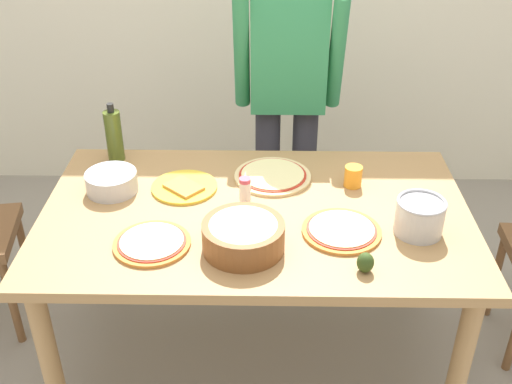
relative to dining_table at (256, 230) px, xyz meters
The scene contains 14 objects.
ground 0.67m from the dining_table, ahead, with size 8.00×8.00×0.00m, color gray.
dining_table is the anchor object (origin of this frame).
person_cook 0.81m from the dining_table, 79.84° to the left, with size 0.49×0.25×1.62m.
pizza_raw_on_board 0.27m from the dining_table, 75.24° to the left, with size 0.31×0.31×0.02m.
pizza_cooked_on_tray 0.43m from the dining_table, 147.74° to the right, with size 0.27×0.27×0.02m.
pizza_second_cooked 0.35m from the dining_table, 24.23° to the right, with size 0.28×0.28×0.02m.
plate_with_slice 0.34m from the dining_table, 152.05° to the left, with size 0.26×0.26×0.02m.
popcorn_bowl 0.28m from the dining_table, 99.07° to the right, with size 0.28×0.28×0.11m.
mixing_bowl_steel 0.59m from the dining_table, 166.84° to the left, with size 0.20×0.20×0.08m.
olive_oil_bottle 0.75m from the dining_table, 146.92° to the left, with size 0.07×0.07×0.26m.
steel_pot 0.61m from the dining_table, 12.67° to the right, with size 0.17×0.17×0.13m.
cup_orange 0.45m from the dining_table, 26.09° to the left, with size 0.07×0.07×0.09m, color orange.
salt_shaker 0.16m from the dining_table, 127.21° to the left, with size 0.04×0.04×0.11m.
avocado 0.52m from the dining_table, 44.55° to the right, with size 0.06×0.06×0.07m, color #2D4219.
Camera 1 is at (0.03, -1.93, 2.03)m, focal length 43.40 mm.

